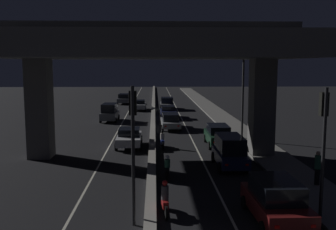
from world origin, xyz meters
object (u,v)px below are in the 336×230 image
traffic_light_right_of_median (323,132)px  car_white_lead_oncoming (129,137)px  car_grey_fourth_oncoming (124,99)px  car_dark_blue_fifth (168,112)px  street_lamp (239,81)px  car_silver_fourth (170,121)px  motorcycle_black_filtering_mid (167,169)px  car_dark_red_lead (276,200)px  car_dark_blue_second (230,151)px  car_grey_second_oncoming (110,112)px  motorcycle_red_filtering_near (165,200)px  car_silver_third_oncoming (139,105)px  car_silver_sixth (167,103)px  traffic_light_left_of_median (133,132)px  motorcycle_blue_filtering_far (162,140)px  pedestrian_on_sidewalk (318,168)px  car_dark_green_third (218,135)px

traffic_light_right_of_median → car_white_lead_oncoming: bearing=120.2°
car_grey_fourth_oncoming → car_white_lead_oncoming: bearing=7.0°
traffic_light_right_of_median → car_dark_blue_fifth: 31.83m
street_lamp → car_grey_fourth_oncoming: 33.74m
car_silver_fourth → motorcycle_black_filtering_mid: (-0.86, -17.24, -0.22)m
car_dark_red_lead → motorcycle_black_filtering_mid: size_ratio=2.54×
car_dark_blue_second → car_grey_second_oncoming: (-9.73, 20.22, -0.01)m
car_grey_fourth_oncoming → motorcycle_red_filtering_near: bearing=8.4°
car_dark_blue_second → car_grey_second_oncoming: bearing=25.4°
car_dark_blue_fifth → car_silver_third_oncoming: bearing=23.2°
street_lamp → car_silver_third_oncoming: street_lamp is taller
car_dark_blue_second → car_white_lead_oncoming: (-6.65, 6.35, -0.29)m
motorcycle_red_filtering_near → car_dark_blue_fifth: bearing=-6.7°
car_white_lead_oncoming → car_grey_second_oncoming: 14.21m
car_silver_sixth → car_silver_third_oncoming: 3.98m
traffic_light_right_of_median → car_grey_second_oncoming: 31.24m
motorcycle_red_filtering_near → motorcycle_black_filtering_mid: 5.24m
street_lamp → motorcycle_red_filtering_near: (-6.56, -16.32, -4.32)m
car_dark_red_lead → traffic_light_left_of_median: bearing=90.3°
car_dark_blue_second → car_white_lead_oncoming: 9.20m
car_silver_third_oncoming → motorcycle_blue_filtering_far: bearing=4.4°
car_silver_sixth → car_grey_fourth_oncoming: 10.67m
street_lamp → car_silver_fourth: size_ratio=1.80×
car_silver_third_oncoming → pedestrian_on_sidewalk: bearing=14.9°
pedestrian_on_sidewalk → motorcycle_red_filtering_near: bearing=-157.1°
car_silver_sixth → motorcycle_blue_filtering_far: 25.87m
car_dark_red_lead → motorcycle_black_filtering_mid: (-4.23, 6.10, -0.30)m
traffic_light_left_of_median → motorcycle_red_filtering_near: bearing=38.0°
traffic_light_right_of_median → car_dark_blue_second: (-2.04, 8.59, -2.70)m
car_silver_fourth → motorcycle_red_filtering_near: 22.50m
car_dark_red_lead → car_dark_blue_fifth: 31.32m
motorcycle_red_filtering_near → pedestrian_on_sidewalk: size_ratio=0.97×
traffic_light_left_of_median → car_dark_blue_fifth: 31.52m
car_silver_third_oncoming → motorcycle_red_filtering_near: bearing=2.0°
traffic_light_right_of_median → car_grey_fourth_oncoming: (-11.66, 48.59, -2.90)m
car_dark_red_lead → car_dark_green_third: 14.97m
car_dark_blue_second → car_silver_third_oncoming: (-6.83, 31.02, -0.32)m
car_dark_red_lead → car_white_lead_oncoming: 16.35m
car_silver_sixth → car_white_lead_oncoming: (-3.74, -25.36, -0.13)m
car_dark_green_third → car_white_lead_oncoming: (-6.97, -0.17, -0.11)m
car_dark_red_lead → motorcycle_red_filtering_near: bearing=78.1°
car_dark_green_third → car_white_lead_oncoming: car_dark_green_third is taller
car_dark_red_lead → car_dark_blue_fifth: size_ratio=1.01×
car_silver_fourth → car_silver_third_oncoming: 16.57m
car_white_lead_oncoming → traffic_light_left_of_median: bearing=3.9°
car_white_lead_oncoming → motorcycle_black_filtering_mid: size_ratio=2.36×
traffic_light_right_of_median → motorcycle_blue_filtering_far: (-6.12, 14.45, -3.14)m
car_dark_blue_fifth → motorcycle_blue_filtering_far: (-1.02, -16.82, -0.14)m
car_dark_blue_fifth → motorcycle_black_filtering_mid: bearing=176.7°
car_dark_blue_fifth → car_white_lead_oncoming: bearing=166.4°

